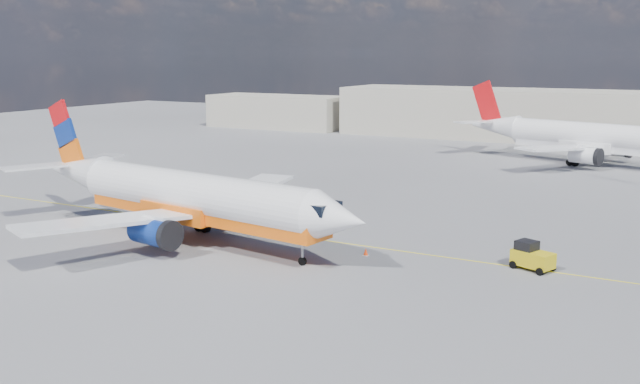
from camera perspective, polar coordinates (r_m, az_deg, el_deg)
The scene contains 8 objects.
ground at distance 51.58m, azimuth -2.73°, elevation -4.44°, with size 240.00×240.00×0.00m, color #5C5C61.
taxi_line at distance 54.08m, azimuth -1.09°, elevation -3.69°, with size 70.00×0.15×0.01m, color yellow.
terminal_main at distance 119.76m, azimuth 18.35°, elevation 5.81°, with size 70.00×14.00×8.00m, color #B5AF9C.
terminal_annex at distance 135.04m, azimuth -3.39°, elevation 6.45°, with size 26.00×10.00×6.00m, color #B5AF9C.
main_jet at distance 53.71m, azimuth -10.62°, elevation -0.34°, with size 33.08×25.81×10.00m.
second_jet at distance 95.20m, azimuth 20.80°, elevation 4.07°, with size 33.54×25.56×10.15m.
gse_tug at distance 48.12m, azimuth 16.58°, elevation -4.97°, with size 2.91×2.38×1.83m.
traffic_cone at distance 49.49m, azimuth 3.68°, elevation -4.81°, with size 0.38×0.38×0.53m.
Camera 1 is at (25.69, -42.56, 13.75)m, focal length 40.00 mm.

